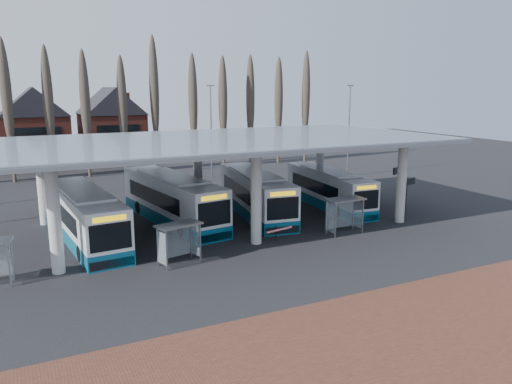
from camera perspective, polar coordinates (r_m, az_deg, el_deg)
name	(u,v)px	position (r m, az deg, el deg)	size (l,w,h in m)	color
ground	(274,254)	(30.44, 2.10, -7.15)	(140.00, 140.00, 0.00)	black
brick_strip	(418,344)	(21.49, 17.99, -16.20)	(70.00, 10.00, 0.03)	brown
station_canopy	(223,147)	(36.27, -3.82, 5.15)	(32.00, 16.00, 6.34)	#B9B9B4
poplar_row	(140,97)	(59.93, -13.12, 10.49)	(45.10, 1.10, 14.50)	#473D33
lamp_post_b	(211,130)	(55.16, -5.15, 7.07)	(0.80, 0.16, 10.17)	slate
lamp_post_c	(349,129)	(56.64, 10.56, 7.04)	(0.80, 0.16, 10.17)	slate
bus_0	(85,217)	(34.45, -18.98, -2.72)	(3.75, 12.56, 3.44)	silver
bus_1	(172,200)	(37.84, -9.57, -0.88)	(4.51, 13.01, 3.54)	silver
bus_2	(255,194)	(39.54, -0.10, -0.25)	(4.36, 12.51, 3.41)	silver
bus_3	(328,189)	(42.62, 8.25, 0.34)	(3.39, 11.49, 3.15)	silver
shelter_1	(178,234)	(28.79, -8.94, -4.81)	(2.78, 1.85, 2.37)	gray
shelter_2	(344,208)	(34.80, 9.99, -1.78)	(2.70, 1.39, 2.49)	gray
info_sign_0	(407,185)	(40.00, 16.86, 0.76)	(2.01, 0.61, 3.05)	black
info_sign_1	(400,173)	(43.52, 16.15, 2.11)	(2.20, 0.93, 3.44)	black
barrier	(279,231)	(32.41, 2.59, -4.43)	(2.10, 0.80, 1.06)	black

